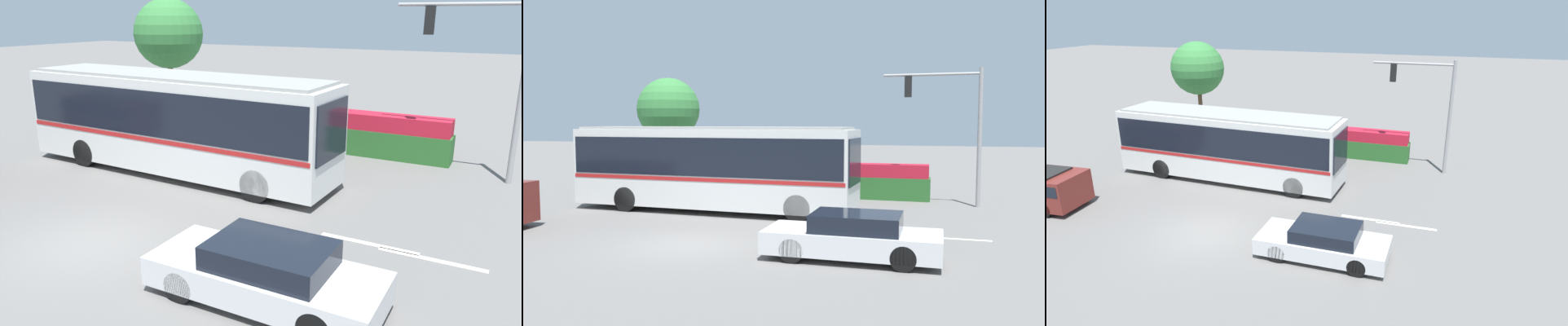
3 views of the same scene
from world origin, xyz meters
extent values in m
plane|color=slate|center=(0.00, 0.00, 0.00)|extent=(140.00, 140.00, 0.00)
cube|color=silver|center=(-1.76, 5.56, 1.78)|extent=(11.57, 2.92, 3.07)
cube|color=black|center=(-1.76, 5.56, 2.27)|extent=(11.35, 2.96, 1.47)
cube|color=#B21E1E|center=(-1.76, 5.56, 1.42)|extent=(11.46, 2.95, 0.14)
cube|color=black|center=(4.01, 5.37, 2.15)|extent=(0.13, 2.16, 1.72)
cube|color=#959592|center=(-1.76, 5.56, 3.37)|extent=(11.11, 2.71, 0.10)
cylinder|color=black|center=(2.19, 6.55, 0.50)|extent=(1.01, 0.33, 1.00)
cylinder|color=black|center=(2.11, 4.31, 0.50)|extent=(1.01, 0.33, 1.00)
cylinder|color=black|center=(-5.05, 6.79, 0.50)|extent=(1.01, 0.33, 1.00)
cylinder|color=black|center=(-5.12, 4.56, 0.50)|extent=(1.01, 0.33, 1.00)
cube|color=silver|center=(4.83, -0.27, 0.47)|extent=(4.58, 1.82, 0.59)
cube|color=black|center=(4.95, -0.27, 1.00)|extent=(2.29, 1.60, 0.46)
cylinder|color=black|center=(3.41, -1.07, 0.32)|extent=(0.64, 0.22, 0.64)
cylinder|color=black|center=(3.41, 0.53, 0.32)|extent=(0.64, 0.22, 0.64)
cylinder|color=black|center=(6.20, -1.07, 0.32)|extent=(0.64, 0.22, 0.64)
cylinder|color=black|center=(6.21, 0.52, 0.32)|extent=(0.64, 0.22, 0.64)
cylinder|color=gray|center=(8.59, 9.69, 2.94)|extent=(0.18, 0.18, 5.88)
cylinder|color=gray|center=(6.59, 9.69, 5.63)|extent=(4.01, 0.12, 0.12)
cube|color=black|center=(5.62, 9.69, 5.13)|extent=(0.30, 0.22, 0.90)
cylinder|color=red|center=(5.62, 9.81, 5.43)|extent=(0.18, 0.02, 0.18)
cylinder|color=yellow|center=(5.62, 9.81, 5.13)|extent=(0.18, 0.02, 0.18)
cylinder|color=green|center=(5.62, 9.81, 4.83)|extent=(0.18, 0.02, 0.18)
cube|color=#286028|center=(2.93, 10.97, 0.52)|extent=(7.38, 1.00, 1.04)
cube|color=#B7192D|center=(2.93, 10.97, 1.34)|extent=(7.23, 0.95, 0.61)
cylinder|color=brown|center=(-8.00, 13.29, 1.54)|extent=(0.28, 0.28, 3.09)
sphere|color=#387F3D|center=(-8.00, 13.29, 4.37)|extent=(3.55, 3.55, 3.55)
cube|color=silver|center=(7.37, 2.99, 0.01)|extent=(2.40, 0.16, 0.01)
cube|color=silver|center=(5.88, 3.11, 0.01)|extent=(2.40, 0.16, 0.01)
camera|label=1|loc=(8.82, -7.81, 5.34)|focal=34.41mm
camera|label=2|loc=(6.97, -13.71, 3.58)|focal=36.00mm
camera|label=3|loc=(8.58, -13.52, 8.37)|focal=30.75mm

